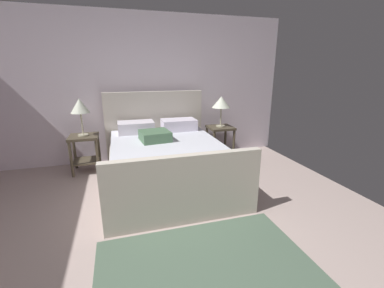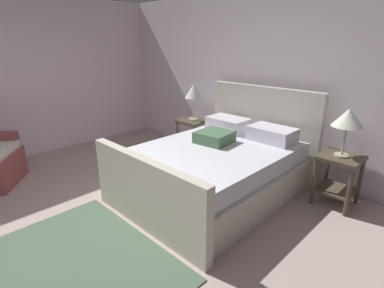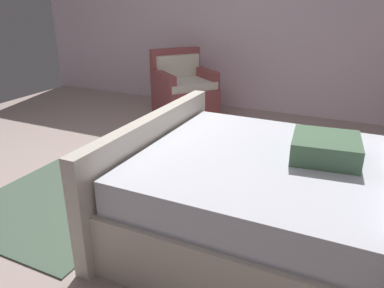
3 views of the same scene
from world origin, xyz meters
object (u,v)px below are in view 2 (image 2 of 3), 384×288
at_px(nightstand_left, 194,131).
at_px(table_lamp_left, 194,92).
at_px(table_lamp_right, 348,119).
at_px(nightstand_right, 339,172).
at_px(bed, 217,167).

distance_m(nightstand_left, table_lamp_left, 0.65).
bearing_deg(table_lamp_right, nightstand_right, -90.00).
height_order(table_lamp_right, table_lamp_left, table_lamp_left).
height_order(nightstand_left, table_lamp_left, table_lamp_left).
xyz_separation_m(nightstand_right, nightstand_left, (-2.33, -0.00, 0.00)).
bearing_deg(table_lamp_left, bed, -33.52).
distance_m(bed, table_lamp_left, 1.56).
xyz_separation_m(bed, nightstand_left, (-1.16, 0.77, 0.05)).
height_order(bed, table_lamp_right, bed).
xyz_separation_m(bed, nightstand_right, (1.16, 0.77, 0.05)).
distance_m(bed, table_lamp_right, 1.55).
relative_size(bed, table_lamp_right, 3.97).
height_order(bed, nightstand_right, bed).
xyz_separation_m(bed, table_lamp_left, (-1.16, 0.77, 0.70)).
bearing_deg(table_lamp_right, bed, -146.49).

